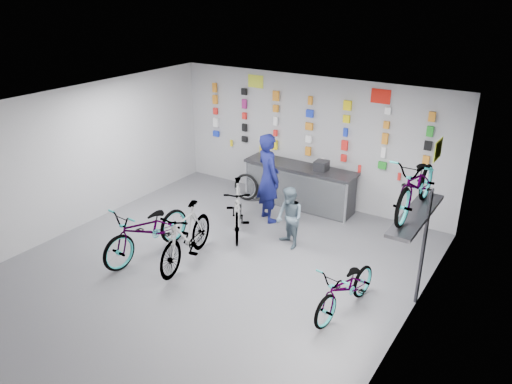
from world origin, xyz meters
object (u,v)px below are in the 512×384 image
Objects in this scene: bike_left at (147,230)px; bike_center at (186,236)px; bike_right at (346,288)px; clerk at (268,178)px; customer at (289,218)px; bike_service at (238,208)px; counter at (299,187)px.

bike_center reaches higher than bike_left.
bike_right is at bearing 10.25° from bike_left.
bike_right is (3.92, 0.40, -0.10)m from bike_left.
clerk is (-2.82, 2.22, 0.55)m from bike_right.
clerk is (0.30, 2.43, 0.43)m from bike_center.
customer is (1.30, 1.60, 0.06)m from bike_center.
bike_service is at bearing 75.18° from bike_center.
bike_left is 1.10× the size of bike_center.
bike_center is 3.13m from bike_right.
bike_service is 1.21m from customer.
counter reaches higher than bike_right.
bike_left is (-1.33, -3.63, 0.06)m from counter.
bike_right is 3.30m from bike_service.
customer is at bearing -67.37° from counter.
bike_left is 0.83m from bike_center.
bike_right is 3.63m from clerk.
bike_left is 1.65× the size of customer.
bike_center reaches higher than bike_right.
bike_service is (0.10, 1.54, -0.01)m from bike_center.
customer is at bearing 172.79° from clerk.
bike_left reaches higher than bike_right.
bike_left is 2.87m from clerk.
counter is at bearing 43.96° from bike_service.
counter is 1.43× the size of bike_center.
bike_left is 3.94m from bike_right.
customer reaches higher than bike_center.
clerk reaches higher than bike_service.
bike_right is at bearing -7.45° from bike_center.
bike_left is 1.24× the size of bike_right.
bike_center reaches higher than counter.
bike_service reaches higher than bike_right.
bike_center is at bearing 17.61° from bike_left.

